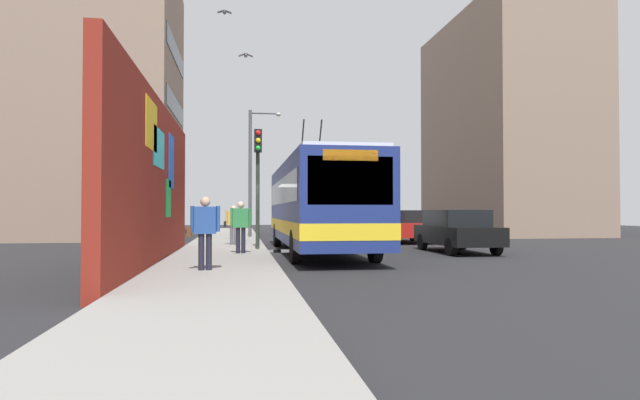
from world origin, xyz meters
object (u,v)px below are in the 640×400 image
at_px(city_bus, 317,202).
at_px(parked_car_silver, 354,221).
at_px(street_lamp, 254,164).
at_px(pedestrian_at_curb, 241,223).
at_px(parked_car_black, 457,230).
at_px(parked_car_champagne, 376,223).
at_px(pedestrian_midblock, 233,222).
at_px(pedestrian_near_wall, 205,227).
at_px(traffic_light, 258,168).
at_px(parked_car_red, 405,226).

distance_m(city_bus, parked_car_silver, 18.27).
bearing_deg(street_lamp, pedestrian_at_curb, 176.43).
relative_size(parked_car_black, parked_car_champagne, 0.95).
relative_size(pedestrian_at_curb, street_lamp, 0.25).
xyz_separation_m(city_bus, street_lamp, (9.78, 2.06, 2.24)).
distance_m(city_bus, parked_car_black, 5.32).
relative_size(city_bus, street_lamp, 1.74).
bearing_deg(pedestrian_midblock, pedestrian_near_wall, 176.64).
relative_size(city_bus, pedestrian_at_curb, 7.02).
bearing_deg(pedestrian_near_wall, city_bus, -29.21).
bearing_deg(traffic_light, pedestrian_midblock, 18.57).
distance_m(pedestrian_midblock, traffic_light, 3.49).
bearing_deg(parked_car_champagne, pedestrian_near_wall, 153.56).
xyz_separation_m(parked_car_champagne, parked_car_silver, (6.22, 0.00, -0.00)).
bearing_deg(parked_car_red, pedestrian_midblock, 108.90).
xyz_separation_m(parked_car_black, street_lamp, (10.21, 7.26, 3.26)).
height_order(parked_car_black, parked_car_red, same).
xyz_separation_m(pedestrian_near_wall, traffic_light, (6.75, -1.46, 1.94)).
distance_m(parked_car_red, parked_car_champagne, 5.44).
bearing_deg(pedestrian_midblock, street_lamp, -8.35).
height_order(parked_car_champagne, pedestrian_near_wall, pedestrian_near_wall).
distance_m(parked_car_silver, traffic_light, 18.83).
bearing_deg(traffic_light, pedestrian_near_wall, 167.77).
height_order(city_bus, parked_car_silver, city_bus).
xyz_separation_m(parked_car_black, traffic_light, (0.72, 7.35, 2.27)).
height_order(city_bus, traffic_light, city_bus).
relative_size(parked_car_silver, pedestrian_near_wall, 2.79).
bearing_deg(pedestrian_near_wall, street_lamp, -5.46).
xyz_separation_m(pedestrian_midblock, pedestrian_at_curb, (-4.53, -0.29, 0.06)).
distance_m(parked_car_champagne, parked_car_silver, 6.22).
bearing_deg(traffic_light, parked_car_black, -95.61).
relative_size(parked_car_red, traffic_light, 0.93).
distance_m(parked_car_champagne, traffic_light, 13.40).
xyz_separation_m(pedestrian_near_wall, pedestrian_midblock, (9.46, -0.55, -0.07)).
distance_m(traffic_light, street_lamp, 9.55).
relative_size(parked_car_silver, traffic_light, 1.09).
distance_m(parked_car_champagne, pedestrian_at_curb, 15.08).
distance_m(city_bus, traffic_light, 2.50).
distance_m(pedestrian_near_wall, pedestrian_at_curb, 5.00).
distance_m(pedestrian_at_curb, street_lamp, 11.71).
xyz_separation_m(parked_car_red, pedestrian_near_wall, (-12.29, 8.81, 0.33)).
xyz_separation_m(city_bus, parked_car_red, (5.82, -5.20, -1.02)).
bearing_deg(pedestrian_at_curb, parked_car_black, -82.14).
height_order(parked_car_champagne, pedestrian_midblock, pedestrian_midblock).
bearing_deg(parked_car_red, street_lamp, 61.39).
xyz_separation_m(pedestrian_near_wall, pedestrian_at_curb, (4.93, -0.85, -0.01)).
height_order(parked_car_silver, street_lamp, street_lamp).
distance_m(parked_car_silver, pedestrian_near_wall, 25.52).
distance_m(city_bus, parked_car_red, 7.87).
bearing_deg(city_bus, pedestrian_at_curb, 118.93).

